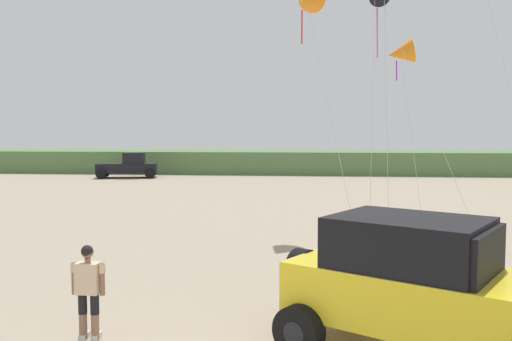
{
  "coord_description": "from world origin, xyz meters",
  "views": [
    {
      "loc": [
        1.63,
        -6.43,
        3.6
      ],
      "look_at": [
        0.69,
        3.21,
        2.91
      ],
      "focal_mm": 37.92,
      "sensor_mm": 36.0,
      "label": 1
    }
  ],
  "objects": [
    {
      "name": "jeep",
      "position": [
        3.47,
        2.06,
        1.2
      ],
      "size": [
        4.97,
        4.25,
        2.26
      ],
      "color": "yellow",
      "rests_on": "ground_plane"
    },
    {
      "name": "kite_orange_streamer",
      "position": [
        1.51,
        13.32,
        8.31
      ],
      "size": [
        2.46,
        4.47,
        9.12
      ],
      "color": "orange",
      "rests_on": "ground_plane"
    },
    {
      "name": "person_watching",
      "position": [
        -2.14,
        2.4,
        0.94
      ],
      "size": [
        0.62,
        0.31,
        1.67
      ],
      "color": "#8C664C",
      "rests_on": "ground_plane"
    },
    {
      "name": "kite_blue_swept",
      "position": [
        4.53,
        16.23,
        8.9
      ],
      "size": [
        3.56,
        4.29,
        9.49
      ],
      "color": "black",
      "rests_on": "ground_plane"
    },
    {
      "name": "kite_red_delta",
      "position": [
        5.37,
        16.49,
        6.84
      ],
      "size": [
        1.2,
        4.31,
        7.45
      ],
      "color": "orange",
      "rests_on": "ground_plane"
    },
    {
      "name": "dune_ridge",
      "position": [
        -4.55,
        43.12,
        0.96
      ],
      "size": [
        90.0,
        9.8,
        1.91
      ],
      "primitive_type": "cube",
      "color": "#567A47",
      "rests_on": "ground_plane"
    },
    {
      "name": "distant_pickup",
      "position": [
        -12.48,
        34.89,
        0.94
      ],
      "size": [
        4.9,
        3.25,
        1.98
      ],
      "color": "black",
      "rests_on": "ground_plane"
    }
  ]
}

